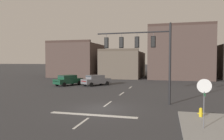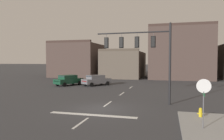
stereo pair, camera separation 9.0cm
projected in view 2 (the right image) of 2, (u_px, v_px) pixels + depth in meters
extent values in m
plane|color=#353538|center=(101.00, 109.00, 17.00)|extent=(400.00, 400.00, 0.00)
cube|color=silver|center=(92.00, 115.00, 15.06)|extent=(6.40, 0.50, 0.01)
cube|color=silver|center=(81.00, 123.00, 13.13)|extent=(0.16, 2.40, 0.01)
cube|color=silver|center=(108.00, 104.00, 18.93)|extent=(0.16, 2.40, 0.01)
cube|color=silver|center=(122.00, 94.00, 24.72)|extent=(0.16, 2.40, 0.01)
cube|color=silver|center=(131.00, 87.00, 30.52)|extent=(0.16, 2.40, 0.01)
cylinder|color=black|center=(170.00, 65.00, 18.49)|extent=(0.20, 0.20, 6.96)
cylinder|color=black|center=(132.00, 33.00, 19.30)|extent=(6.62, 0.31, 0.12)
sphere|color=black|center=(170.00, 23.00, 18.34)|extent=(0.18, 0.18, 0.18)
cylinder|color=#56565B|center=(153.00, 35.00, 18.79)|extent=(0.03, 0.03, 0.35)
cube|color=black|center=(153.00, 42.00, 18.81)|extent=(0.31, 0.25, 0.90)
sphere|color=red|center=(153.00, 39.00, 18.92)|extent=(0.20, 0.20, 0.20)
sphere|color=#2D2314|center=(153.00, 42.00, 18.94)|extent=(0.20, 0.20, 0.20)
sphere|color=black|center=(153.00, 45.00, 18.95)|extent=(0.20, 0.20, 0.20)
cube|color=black|center=(153.00, 42.00, 18.79)|extent=(0.42, 0.04, 1.02)
cylinder|color=#56565B|center=(137.00, 35.00, 19.19)|extent=(0.03, 0.03, 0.35)
cube|color=black|center=(137.00, 42.00, 19.22)|extent=(0.31, 0.25, 0.90)
sphere|color=red|center=(137.00, 39.00, 19.33)|extent=(0.20, 0.20, 0.20)
sphere|color=#2D2314|center=(137.00, 42.00, 19.34)|extent=(0.20, 0.20, 0.20)
sphere|color=black|center=(137.00, 45.00, 19.35)|extent=(0.20, 0.20, 0.20)
cube|color=black|center=(137.00, 42.00, 19.20)|extent=(0.42, 0.04, 1.02)
cylinder|color=#56565B|center=(121.00, 36.00, 19.59)|extent=(0.03, 0.03, 0.35)
cube|color=black|center=(121.00, 43.00, 19.62)|extent=(0.31, 0.25, 0.90)
sphere|color=red|center=(122.00, 40.00, 19.73)|extent=(0.20, 0.20, 0.20)
sphere|color=#2D2314|center=(122.00, 43.00, 19.75)|extent=(0.20, 0.20, 0.20)
sphere|color=black|center=(122.00, 46.00, 19.76)|extent=(0.20, 0.20, 0.20)
cube|color=black|center=(121.00, 43.00, 19.60)|extent=(0.42, 0.04, 1.02)
cylinder|color=#56565B|center=(106.00, 36.00, 20.00)|extent=(0.03, 0.03, 0.35)
cube|color=black|center=(106.00, 43.00, 20.03)|extent=(0.31, 0.25, 0.90)
sphere|color=red|center=(107.00, 40.00, 20.14)|extent=(0.20, 0.20, 0.20)
sphere|color=#2D2314|center=(107.00, 43.00, 20.15)|extent=(0.20, 0.20, 0.20)
sphere|color=black|center=(107.00, 46.00, 20.16)|extent=(0.20, 0.20, 0.20)
cube|color=black|center=(106.00, 43.00, 20.01)|extent=(0.42, 0.04, 1.02)
cylinder|color=#56565B|center=(203.00, 111.00, 11.60)|extent=(0.06, 0.06, 2.15)
cylinder|color=white|center=(204.00, 86.00, 11.54)|extent=(0.76, 0.03, 0.76)
cylinder|color=#B21414|center=(204.00, 86.00, 11.55)|extent=(0.68, 0.03, 0.68)
cube|color=#19592D|center=(204.00, 94.00, 11.56)|extent=(0.02, 0.64, 0.16)
cube|color=#143D28|center=(69.00, 81.00, 32.89)|extent=(3.55, 4.74, 0.70)
cube|color=#143D28|center=(68.00, 77.00, 32.75)|extent=(2.52, 2.92, 0.56)
cube|color=#2D3842|center=(72.00, 77.00, 33.33)|extent=(1.47, 0.89, 0.47)
cube|color=#2D3842|center=(62.00, 77.00, 31.86)|extent=(1.46, 0.86, 0.46)
cylinder|color=black|center=(73.00, 82.00, 34.56)|extent=(0.48, 0.67, 0.64)
cylinder|color=black|center=(80.00, 83.00, 33.45)|extent=(0.48, 0.67, 0.64)
cylinder|color=black|center=(58.00, 84.00, 32.36)|extent=(0.48, 0.67, 0.64)
cylinder|color=black|center=(64.00, 85.00, 31.25)|extent=(0.48, 0.67, 0.64)
sphere|color=silver|center=(77.00, 79.00, 34.91)|extent=(0.16, 0.16, 0.16)
sphere|color=silver|center=(82.00, 80.00, 34.16)|extent=(0.16, 0.16, 0.16)
cube|color=maroon|center=(57.00, 81.00, 31.23)|extent=(1.25, 0.64, 0.12)
cube|color=slate|center=(96.00, 81.00, 32.84)|extent=(4.09, 4.59, 0.70)
cube|color=slate|center=(96.00, 77.00, 32.72)|extent=(2.76, 2.93, 0.56)
cube|color=#2D3842|center=(100.00, 77.00, 33.19)|extent=(1.36, 1.12, 0.47)
cube|color=#2D3842|center=(89.00, 77.00, 32.00)|extent=(1.34, 1.09, 0.46)
cylinder|color=black|center=(101.00, 82.00, 34.42)|extent=(0.56, 0.64, 0.64)
cylinder|color=black|center=(107.00, 83.00, 33.08)|extent=(0.56, 0.64, 0.64)
cylinder|color=black|center=(85.00, 84.00, 32.63)|extent=(0.56, 0.64, 0.64)
cylinder|color=black|center=(91.00, 85.00, 31.30)|extent=(0.56, 0.64, 0.64)
sphere|color=silver|center=(106.00, 80.00, 34.64)|extent=(0.16, 0.16, 0.16)
sphere|color=silver|center=(110.00, 80.00, 33.73)|extent=(0.16, 0.16, 0.16)
cube|color=maroon|center=(84.00, 81.00, 31.50)|extent=(1.11, 0.86, 0.12)
cylinder|color=gold|center=(200.00, 114.00, 13.99)|extent=(0.22, 0.22, 0.55)
cylinder|color=gold|center=(200.00, 118.00, 14.01)|extent=(0.30, 0.30, 0.10)
sphere|color=gold|center=(201.00, 109.00, 13.98)|extent=(0.20, 0.20, 0.20)
cylinder|color=gold|center=(198.00, 114.00, 14.03)|extent=(0.10, 0.08, 0.08)
cylinder|color=gold|center=(203.00, 114.00, 13.95)|extent=(0.10, 0.08, 0.08)
cube|color=#473833|center=(78.00, 60.00, 51.94)|extent=(10.51, 11.65, 7.74)
cube|color=#3A2B26|center=(68.00, 41.00, 46.42)|extent=(10.51, 0.60, 0.50)
cube|color=brown|center=(125.00, 65.00, 50.11)|extent=(8.48, 13.66, 5.76)
cube|color=#493F35|center=(118.00, 50.00, 43.67)|extent=(8.48, 0.60, 0.50)
cube|color=#473833|center=(180.00, 54.00, 45.81)|extent=(12.47, 11.45, 10.45)
cube|color=#3A2B26|center=(182.00, 24.00, 40.34)|extent=(12.47, 0.60, 0.50)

